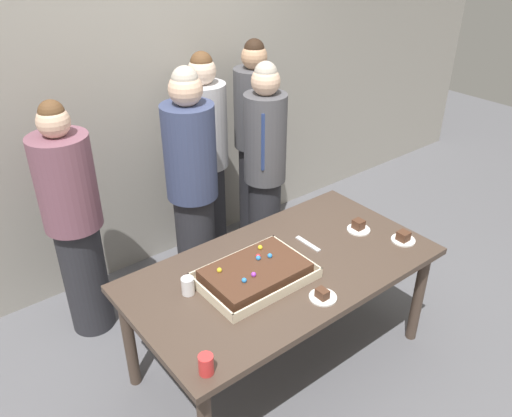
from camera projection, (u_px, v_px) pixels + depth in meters
ground_plane at (280, 358)px, 3.36m from camera, size 12.00×12.00×0.00m
interior_back_panel at (140, 77)px, 3.70m from camera, size 8.00×0.12×3.00m
party_table at (283, 277)px, 3.03m from camera, size 1.82×0.98×0.74m
sheet_cake at (255, 274)px, 2.86m from camera, size 0.62×0.43×0.11m
plated_slice_near_left at (323, 296)px, 2.73m from camera, size 0.15×0.15×0.06m
plated_slice_near_right at (403, 238)px, 3.21m from camera, size 0.15×0.15×0.07m
plated_slice_far_left at (359, 227)px, 3.32m from camera, size 0.15×0.15×0.07m
drink_cup_nearest at (188, 286)px, 2.75m from camera, size 0.07×0.07×0.10m
drink_cup_middle at (206, 364)px, 2.27m from camera, size 0.07×0.07×0.10m
cake_server_utensil at (308, 244)px, 3.19m from camera, size 0.03×0.20×0.01m
person_serving_front at (193, 190)px, 3.45m from camera, size 0.34×0.34×1.74m
person_green_shirt_behind at (74, 223)px, 3.23m from camera, size 0.36×0.36×1.63m
person_striped_tie_right at (254, 145)px, 4.13m from camera, size 0.32×0.32×1.74m
person_left_edge_reaching at (207, 161)px, 3.89m from camera, size 0.33×0.33×1.71m
person_back_corner at (265, 171)px, 3.75m from camera, size 0.30×0.30×1.69m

